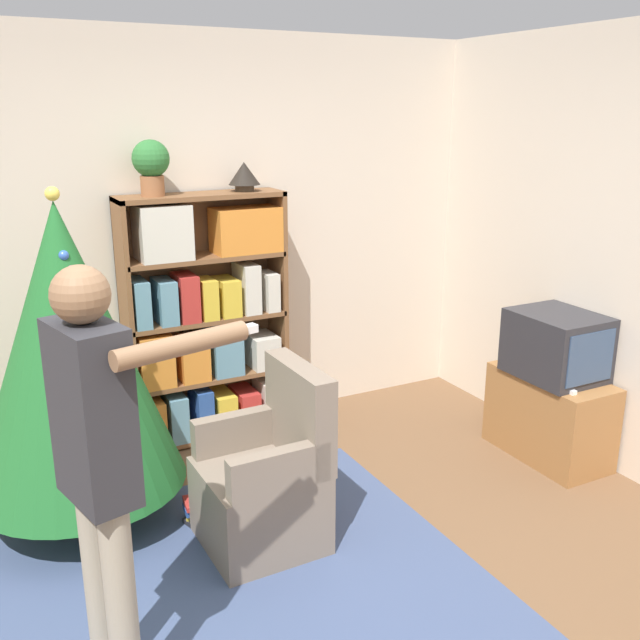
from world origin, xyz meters
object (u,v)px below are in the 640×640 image
(television, at_px, (557,345))
(standing_person, at_px, (99,458))
(christmas_tree, at_px, (69,350))
(potted_plant, at_px, (151,164))
(table_lamp, at_px, (244,175))
(bookshelf, at_px, (206,322))
(armchair, at_px, (267,483))

(television, relative_size, standing_person, 0.32)
(christmas_tree, bearing_deg, potted_plant, 45.30)
(potted_plant, bearing_deg, television, -31.22)
(television, bearing_deg, table_lamp, 139.94)
(bookshelf, relative_size, television, 3.02)
(armchair, distance_m, potted_plant, 1.98)
(bookshelf, xyz_separation_m, standing_person, (-1.03, -1.95, 0.18))
(armchair, xyz_separation_m, standing_person, (-0.89, -0.66, 0.66))
(television, bearing_deg, bookshelf, 145.10)
(armchair, bearing_deg, bookshelf, 172.75)
(christmas_tree, relative_size, potted_plant, 5.39)
(television, distance_m, armchair, 1.99)
(armchair, bearing_deg, television, 89.92)
(christmas_tree, bearing_deg, television, -12.59)
(bookshelf, distance_m, armchair, 1.38)
(armchair, height_order, potted_plant, potted_plant)
(bookshelf, bearing_deg, television, -34.90)
(armchair, bearing_deg, christmas_tree, -130.15)
(bookshelf, distance_m, television, 2.20)
(bookshelf, relative_size, table_lamp, 8.12)
(potted_plant, distance_m, table_lamp, 0.59)
(television, xyz_separation_m, christmas_tree, (-2.74, 0.61, 0.22))
(potted_plant, xyz_separation_m, table_lamp, (0.58, -0.00, -0.09))
(television, distance_m, standing_person, 2.93)
(potted_plant, bearing_deg, standing_person, -110.91)
(christmas_tree, xyz_separation_m, potted_plant, (0.65, 0.66, 0.86))
(bookshelf, xyz_separation_m, armchair, (-0.14, -1.29, -0.48))
(christmas_tree, relative_size, standing_person, 1.07)
(bookshelf, xyz_separation_m, television, (1.81, -1.26, -0.06))
(christmas_tree, height_order, standing_person, christmas_tree)
(television, bearing_deg, armchair, -179.04)
(table_lamp, bearing_deg, armchair, -108.68)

